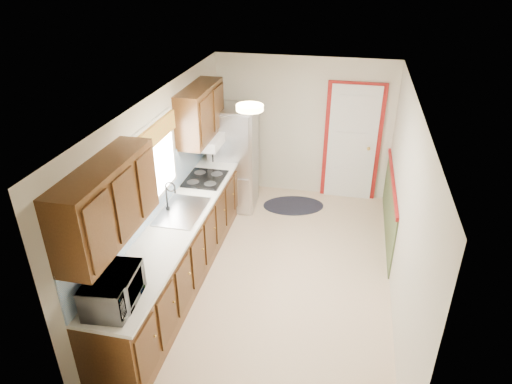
% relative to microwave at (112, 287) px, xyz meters
% --- Properties ---
extents(room_shell, '(3.20, 5.20, 2.52)m').
position_rel_microwave_xyz_m(room_shell, '(1.20, 1.95, 0.06)').
color(room_shell, beige).
rests_on(room_shell, ground).
extents(kitchen_run, '(0.63, 4.00, 2.20)m').
position_rel_microwave_xyz_m(kitchen_run, '(-0.04, 1.66, -0.33)').
color(kitchen_run, '#3D210D').
rests_on(kitchen_run, ground).
extents(back_wall_trim, '(1.12, 2.30, 2.08)m').
position_rel_microwave_xyz_m(back_wall_trim, '(2.19, 4.16, -0.25)').
color(back_wall_trim, maroon).
rests_on(back_wall_trim, ground).
extents(ceiling_fixture, '(0.30, 0.30, 0.06)m').
position_rel_microwave_xyz_m(ceiling_fixture, '(0.90, 1.75, 1.22)').
color(ceiling_fixture, '#FFD88C').
rests_on(ceiling_fixture, room_shell).
extents(microwave, '(0.39, 0.63, 0.41)m').
position_rel_microwave_xyz_m(microwave, '(0.00, 0.00, 0.00)').
color(microwave, white).
rests_on(microwave, kitchen_run).
extents(refrigerator, '(0.75, 0.74, 1.73)m').
position_rel_microwave_xyz_m(refrigerator, '(0.18, 3.70, -0.28)').
color(refrigerator, '#B7B7BC').
rests_on(refrigerator, ground).
extents(rug, '(1.15, 0.88, 0.01)m').
position_rel_microwave_xyz_m(rug, '(1.17, 3.85, -1.14)').
color(rug, black).
rests_on(rug, ground).
extents(cooktop, '(0.54, 0.64, 0.02)m').
position_rel_microwave_xyz_m(cooktop, '(0.01, 2.70, -0.19)').
color(cooktop, black).
rests_on(cooktop, kitchen_run).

